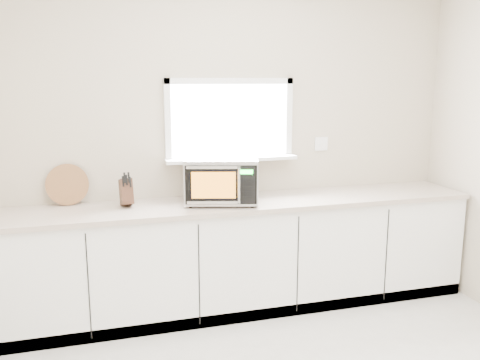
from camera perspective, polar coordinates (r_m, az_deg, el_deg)
name	(u,v)px	position (r m, az deg, el deg)	size (l,w,h in m)	color
back_wall	(230,142)	(4.33, -1.18, 4.27)	(4.00, 0.17, 2.70)	#BBAA94
cabinets	(239,257)	(4.26, -0.10, -8.62)	(3.92, 0.60, 0.88)	white
countertop	(239,203)	(4.12, -0.07, -2.64)	(3.92, 0.64, 0.04)	#BAAC9A
microwave	(222,179)	(4.03, -2.07, 0.11)	(0.66, 0.57, 0.36)	black
knife_block	(126,191)	(4.02, -12.66, -1.26)	(0.11, 0.20, 0.28)	#3F2516
cutting_board	(67,185)	(4.18, -18.82, -0.49)	(0.32, 0.32, 0.02)	olive
coffee_grinder	(251,187)	(4.20, 1.28, -0.74)	(0.12, 0.12, 0.19)	#B3B6BB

